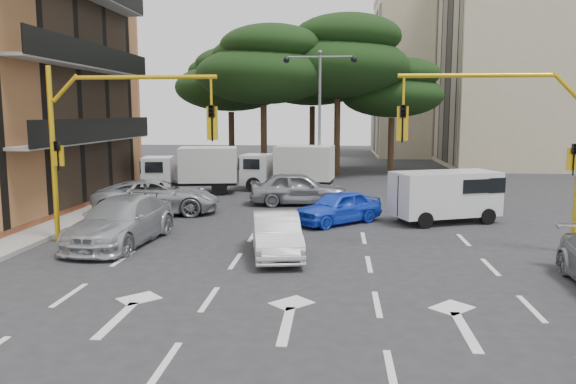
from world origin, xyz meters
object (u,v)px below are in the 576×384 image
Objects in this scene: signal_mast_right at (522,131)px; car_white_hatch at (277,235)px; box_truck_b at (288,168)px; car_silver_cross_b at (299,188)px; street_lamp_center at (320,95)px; car_silver_wagon at (121,221)px; car_blue_compact at (338,207)px; van_white at (445,196)px; box_truck_a at (191,170)px; signal_mast_left at (103,130)px; car_silver_cross_a at (157,197)px.

signal_mast_right is 8.38m from car_white_hatch.
car_silver_cross_b is at bearing -162.26° from box_truck_b.
street_lamp_center is 1.44× the size of car_silver_wagon.
car_blue_compact is (1.91, 5.36, -0.00)m from car_white_hatch.
car_white_hatch is 9.84m from car_silver_cross_b.
signal_mast_right reaches higher than van_white.
signal_mast_right is 11.92m from car_silver_cross_b.
box_truck_a reaches higher than car_silver_cross_b.
signal_mast_left reaches higher than car_silver_wagon.
signal_mast_right is at bearing -140.71° from box_truck_b.
signal_mast_left is at bearing -115.91° from street_lamp_center.
street_lamp_center is 16.08m from car_silver_wagon.
car_blue_compact is at bearing -143.55° from box_truck_a.
car_white_hatch is 14.60m from box_truck_a.
car_silver_cross_a is at bearing 110.77° from car_silver_cross_b.
car_blue_compact is 4.41m from van_white.
street_lamp_center reaches higher than van_white.
car_blue_compact is 9.80m from box_truck_b.
signal_mast_left is at bearing -90.25° from van_white.
car_silver_cross_a is 1.05× the size of box_truck_a.
street_lamp_center is 7.15m from car_silver_cross_b.
signal_mast_right is 13.45m from car_silver_wagon.
box_truck_b is at bearing -162.20° from van_white.
car_silver_cross_a is 12.35m from van_white.
street_lamp_center reaches higher than box_truck_a.
car_blue_compact is (1.08, -9.86, -4.76)m from street_lamp_center.
signal_mast_left reaches higher than box_truck_b.
street_lamp_center is 1.42× the size of car_silver_cross_a.
car_silver_cross_b reaches higher than car_white_hatch.
car_silver_wagon is at bearing -114.09° from street_lamp_center.
car_silver_cross_a is 1.16× the size of car_silver_cross_b.
car_silver_cross_a reaches higher than car_white_hatch.
car_silver_cross_a is at bearing 121.26° from car_white_hatch.
signal_mast_left is 1.15× the size of box_truck_a.
car_silver_cross_a is 6.36m from box_truck_a.
signal_mast_left is (-13.61, 0.00, 0.00)m from signal_mast_right.
car_silver_wagon reaches higher than car_white_hatch.
van_white is at bearing 106.13° from signal_mast_right.
car_silver_wagon is 1.15× the size of car_silver_cross_b.
car_silver_wagon is 5.74m from car_silver_cross_a.
car_silver_wagon is 0.99× the size of car_silver_cross_a.
car_silver_cross_b is at bearing 79.82° from car_white_hatch.
car_white_hatch is 9.17m from car_silver_cross_a.
signal_mast_right is at bearing -122.04° from car_silver_cross_a.
signal_mast_left is at bearing 158.42° from car_white_hatch.
car_silver_wagon is at bearing 142.59° from car_silver_cross_b.
signal_mast_left is 1.41× the size of van_white.
box_truck_a is (-13.80, 12.01, -2.60)m from signal_mast_right.
car_silver_cross_a is at bearing 153.70° from box_truck_b.
car_white_hatch is 1.04× the size of car_blue_compact.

